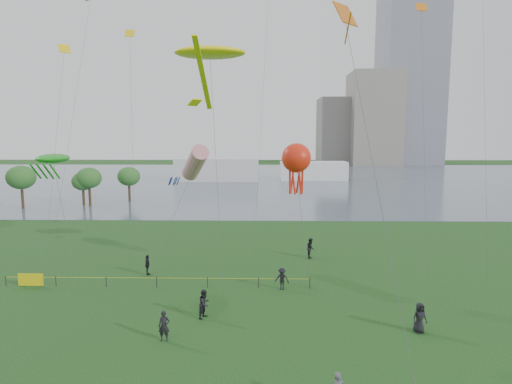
{
  "coord_description": "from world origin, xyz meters",
  "views": [
    {
      "loc": [
        0.55,
        -18.89,
        11.74
      ],
      "look_at": [
        0.0,
        10.0,
        8.0
      ],
      "focal_mm": 30.0,
      "sensor_mm": 36.0,
      "label": 1
    }
  ],
  "objects": [
    {
      "name": "spectator_a",
      "position": [
        -3.31,
        7.71,
        0.94
      ],
      "size": [
        1.04,
        1.14,
        1.88
      ],
      "primitive_type": "imported",
      "rotation": [
        0.0,
        0.0,
        1.11
      ],
      "color": "black",
      "rests_on": "ground_plane"
    },
    {
      "name": "kite_delta",
      "position": [
        5.14,
        5.58,
        17.58
      ],
      "size": [
        2.41,
        11.31,
        19.2
      ],
      "rotation": [
        0.0,
        0.0,
        -0.12
      ],
      "color": "#3F3F42"
    },
    {
      "name": "kite_octopus",
      "position": [
        3.12,
        15.28,
        10.01
      ],
      "size": [
        2.35,
        4.64,
        11.25
      ],
      "rotation": [
        0.0,
        0.0,
        -0.0
      ],
      "color": "#3F3F42"
    },
    {
      "name": "spectator_d",
      "position": [
        9.95,
        5.85,
        0.92
      ],
      "size": [
        1.01,
        0.78,
        1.84
      ],
      "primitive_type": "imported",
      "rotation": [
        0.0,
        0.0,
        0.23
      ],
      "color": "black",
      "rests_on": "ground_plane"
    },
    {
      "name": "building_low",
      "position": [
        32.0,
        168.0,
        14.0
      ],
      "size": [
        16.0,
        18.0,
        28.0
      ],
      "primitive_type": "cube",
      "color": "slate",
      "rests_on": "ground_plane"
    },
    {
      "name": "lake",
      "position": [
        0.0,
        100.0,
        0.02
      ],
      "size": [
        400.0,
        120.0,
        0.08
      ],
      "primitive_type": "cube",
      "color": "slate",
      "rests_on": "ground_plane"
    },
    {
      "name": "spectator_b",
      "position": [
        1.95,
        12.99,
        0.86
      ],
      "size": [
        1.24,
        0.92,
        1.72
      ],
      "primitive_type": "imported",
      "rotation": [
        0.0,
        0.0,
        -0.28
      ],
      "color": "black",
      "rests_on": "ground_plane"
    },
    {
      "name": "pavilion_right",
      "position": [
        14.0,
        98.0,
        2.5
      ],
      "size": [
        18.0,
        7.0,
        5.0
      ],
      "primitive_type": "cube",
      "color": "white",
      "rests_on": "ground_plane"
    },
    {
      "name": "kite_windsock",
      "position": [
        -6.03,
        21.54,
        9.25
      ],
      "size": [
        4.94,
        8.3,
        11.09
      ],
      "rotation": [
        0.0,
        0.0,
        0.01
      ],
      "color": "#3F3F42"
    },
    {
      "name": "spectator_f",
      "position": [
        -5.21,
        4.46,
        0.89
      ],
      "size": [
        0.67,
        0.46,
        1.78
      ],
      "primitive_type": "imported",
      "rotation": [
        0.0,
        0.0,
        0.05
      ],
      "color": "black",
      "rests_on": "ground_plane"
    },
    {
      "name": "pavilion_left",
      "position": [
        -12.0,
        95.0,
        3.0
      ],
      "size": [
        22.0,
        8.0,
        6.0
      ],
      "primitive_type": "cube",
      "color": "silver",
      "rests_on": "ground_plane"
    },
    {
      "name": "fence",
      "position": [
        -13.98,
        13.3,
        0.55
      ],
      "size": [
        24.07,
        0.07,
        1.05
      ],
      "color": "black",
      "rests_on": "ground_plane"
    },
    {
      "name": "tower",
      "position": [
        62.0,
        168.0,
        60.0
      ],
      "size": [
        24.0,
        24.0,
        120.0
      ],
      "primitive_type": "cube",
      "color": "slate",
      "rests_on": "ground_plane"
    },
    {
      "name": "spectator_g",
      "position": [
        5.12,
        21.8,
        0.97
      ],
      "size": [
        0.82,
        1.01,
        1.95
      ],
      "primitive_type": "imported",
      "rotation": [
        0.0,
        0.0,
        1.48
      ],
      "color": "black",
      "rests_on": "ground_plane"
    },
    {
      "name": "trees",
      "position": [
        -38.11,
        49.09,
        5.51
      ],
      "size": [
        28.63,
        19.12,
        9.11
      ],
      "color": "#362718",
      "rests_on": "ground_plane"
    },
    {
      "name": "kite_stingray",
      "position": [
        -3.77,
        15.97,
        18.31
      ],
      "size": [
        5.69,
        10.25,
        18.81
      ],
      "rotation": [
        0.0,
        0.0,
        0.09
      ],
      "color": "#3F3F42"
    },
    {
      "name": "building_mid",
      "position": [
        46.0,
        162.0,
        19.0
      ],
      "size": [
        20.0,
        20.0,
        38.0
      ],
      "primitive_type": "cube",
      "color": "gray",
      "rests_on": "ground_plane"
    },
    {
      "name": "kite_creature",
      "position": [
        -18.06,
        18.44,
        9.82
      ],
      "size": [
        5.24,
        7.58,
        10.27
      ],
      "rotation": [
        0.0,
        0.0,
        0.41
      ],
      "color": "#3F3F42"
    },
    {
      "name": "spectator_c",
      "position": [
        -9.41,
        16.32,
        0.87
      ],
      "size": [
        0.66,
        1.09,
        1.73
      ],
      "primitive_type": "imported",
      "rotation": [
        0.0,
        0.0,
        1.82
      ],
      "color": "black",
      "rests_on": "ground_plane"
    }
  ]
}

